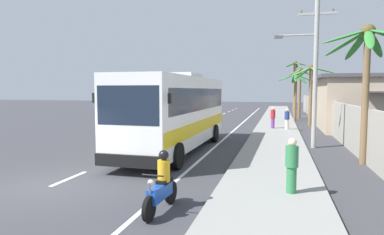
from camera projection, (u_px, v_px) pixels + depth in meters
The scene contains 15 objects.
ground_plane at pixel (51, 186), 10.66m from camera, with size 160.00×160.00×0.00m, color #3A3A3F.
sidewalk_kerb at pixel (275, 144), 18.58m from camera, with size 3.20×90.00×0.14m, color gray.
lane_markings at pixel (212, 133), 24.03m from camera, with size 3.82×71.00×0.01m.
boundary_wall at pixel (337, 120), 21.39m from camera, with size 0.24×60.00×2.29m, color #9E998E.
coach_bus_foreground at pixel (177, 110), 16.87m from camera, with size 3.08×11.08×3.96m.
motorcycle_beside_bus at pixel (162, 186), 8.46m from camera, with size 0.56×1.96×1.53m.
pedestrian_near_kerb at pixel (292, 164), 9.48m from camera, with size 0.36×0.36×1.57m.
pedestrian_midwalk at pixel (273, 117), 25.70m from camera, with size 0.36×0.36×1.62m.
pedestrian_far_walk at pixel (287, 119), 25.01m from camera, with size 0.36×0.36×1.54m.
utility_pole_mid at pixel (314, 64), 17.48m from camera, with size 3.09×0.24×8.35m.
palm_nearest at pixel (295, 80), 43.33m from camera, with size 2.75×2.73×6.84m.
palm_second at pixel (296, 84), 33.08m from camera, with size 3.38×3.30×4.89m.
palm_third at pixel (367, 59), 13.50m from camera, with size 3.77×3.50×5.70m.
palm_fourth at pixel (311, 82), 28.60m from camera, with size 3.63×3.69×5.24m.
palm_farthest at pixel (300, 82), 35.72m from camera, with size 2.59×2.73×5.49m.
Camera 1 is at (7.00, -8.97, 3.05)m, focal length 31.37 mm.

